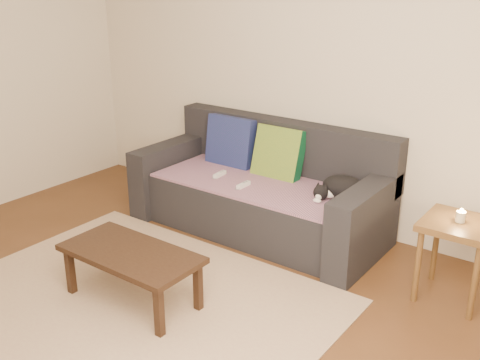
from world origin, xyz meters
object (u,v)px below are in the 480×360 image
Objects in this scene: coffee_table at (131,258)px; sofa at (262,193)px; wii_remote_b at (243,185)px; wii_remote_a at (220,174)px; side_table at (458,236)px; cat at (341,188)px.

sofa is at bearing 89.04° from coffee_table.
coffee_table is (-0.01, -1.21, -0.13)m from wii_remote_b.
wii_remote_a and wii_remote_b have the same top height.
side_table is 2.10m from coffee_table.
wii_remote_b is at bearing -109.67° from wii_remote_a.
wii_remote_b is at bearing -93.34° from sofa.
wii_remote_b is 1.22m from coffee_table.
wii_remote_b is 1.65m from side_table.
coffee_table is at bearing 179.23° from wii_remote_b.
cat reaches higher than wii_remote_a.
wii_remote_b is 0.27× the size of side_table.
coffee_table is at bearing -142.33° from side_table.
coffee_table is (-1.66, -1.28, -0.13)m from side_table.
sofa reaches higher than coffee_table.
side_table is 0.60× the size of coffee_table.
sofa is at bearing 174.07° from side_table.
wii_remote_a is at bearing 74.14° from wii_remote_b.
wii_remote_a is 1.95m from side_table.
wii_remote_b is (-0.01, -0.24, 0.15)m from sofa.
sofa is 1.65m from side_table.
wii_remote_b is at bearing 89.51° from coffee_table.
wii_remote_b is (-0.73, -0.24, -0.07)m from cat.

